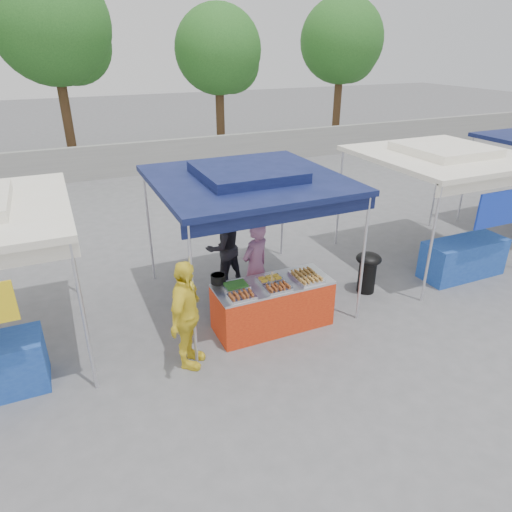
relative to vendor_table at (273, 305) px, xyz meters
name	(u,v)px	position (x,y,z in m)	size (l,w,h in m)	color
ground_plane	(270,323)	(0.00, 0.10, -0.43)	(80.00, 80.00, 0.00)	slate
back_wall	(142,158)	(0.00, 11.10, 0.17)	(40.00, 0.25, 1.20)	gray
main_canopy	(247,179)	(0.00, 1.07, 1.94)	(3.20, 3.20, 2.57)	silver
neighbor_stall_right	(453,196)	(4.50, 0.67, 1.18)	(3.20, 3.20, 2.57)	silver
tree_1	(56,30)	(-2.13, 13.42, 4.47)	(4.16, 4.16, 7.15)	#4A311C
tree_2	(221,54)	(3.92, 12.96, 3.66)	(3.53, 3.47, 5.97)	#4A311C
tree_3	(344,44)	(9.99, 13.29, 3.99)	(3.77, 3.75, 6.45)	#4A311C
vendor_table	(273,305)	(0.00, 0.00, 0.00)	(2.00, 0.80, 0.85)	red
food_tray_fl	(242,296)	(-0.67, -0.24, 0.46)	(0.42, 0.30, 0.07)	white
food_tray_fm	(278,288)	(-0.03, -0.24, 0.46)	(0.42, 0.30, 0.07)	white
food_tray_fr	(310,280)	(0.59, -0.23, 0.46)	(0.42, 0.30, 0.07)	white
food_tray_bl	(236,286)	(-0.63, 0.10, 0.46)	(0.42, 0.30, 0.07)	white
food_tray_bm	(270,279)	(-0.01, 0.09, 0.46)	(0.42, 0.30, 0.07)	white
food_tray_br	(302,273)	(0.59, 0.05, 0.46)	(0.42, 0.30, 0.07)	white
cooking_pot	(218,279)	(-0.83, 0.38, 0.50)	(0.25, 0.25, 0.15)	black
skewer_cup	(272,285)	(-0.08, -0.12, 0.47)	(0.08, 0.08, 0.09)	silver
wok_burner	(368,269)	(2.24, 0.35, 0.07)	(0.50, 0.50, 0.83)	black
crate_left	(240,302)	(-0.31, 0.73, -0.27)	(0.52, 0.36, 0.31)	#1636B9
crate_right	(267,298)	(0.19, 0.65, -0.27)	(0.52, 0.36, 0.31)	#1636B9
crate_stacked	(267,284)	(0.19, 0.65, 0.03)	(0.48, 0.34, 0.29)	#1636B9
vendor_woman	(255,267)	(-0.02, 0.67, 0.43)	(0.62, 0.41, 1.71)	#9D648E
helper_man	(223,247)	(-0.22, 1.81, 0.39)	(0.79, 0.61, 1.62)	#222228
customer_person	(186,316)	(-1.62, -0.42, 0.45)	(1.02, 0.43, 1.75)	yellow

